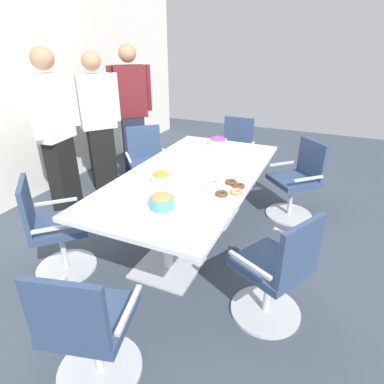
{
  "coord_description": "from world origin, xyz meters",
  "views": [
    {
      "loc": [
        -2.69,
        -1.19,
        1.96
      ],
      "look_at": [
        0.0,
        0.0,
        0.55
      ],
      "focal_mm": 30.42,
      "sensor_mm": 36.0,
      "label": 1
    }
  ],
  "objects": [
    {
      "name": "office_chair_5",
      "position": [
        -0.97,
        0.9,
        0.41
      ],
      "size": [
        0.76,
        0.76,
        0.91
      ],
      "rotation": [
        0.0,
        0.0,
        -2.37
      ],
      "color": "silver",
      "rests_on": "ground"
    },
    {
      "name": "office_chair_3",
      "position": [
        1.7,
        0.08,
        0.41
      ],
      "size": [
        0.55,
        0.55,
        0.91
      ],
      "rotation": [
        0.0,
        0.0,
        -4.72
      ],
      "color": "silver",
      "rests_on": "ground"
    },
    {
      "name": "person_standing_1",
      "position": [
        0.72,
        1.67,
        0.95
      ],
      "size": [
        0.53,
        0.45,
        1.8
      ],
      "rotation": [
        0.0,
        0.0,
        -3.81
      ],
      "color": "black",
      "rests_on": "ground"
    },
    {
      "name": "office_chair_0",
      "position": [
        -1.7,
        -0.09,
        0.41
      ],
      "size": [
        0.66,
        0.66,
        0.91
      ],
      "rotation": [
        0.0,
        0.0,
        -1.32
      ],
      "color": "silver",
      "rests_on": "ground"
    },
    {
      "name": "snack_bowl_chips_orange",
      "position": [
        -0.3,
        0.18,
        0.8
      ],
      "size": [
        0.17,
        0.17,
        0.1
      ],
      "color": "beige",
      "rests_on": "conference_table"
    },
    {
      "name": "napkin_pile",
      "position": [
        -0.82,
        0.36,
        0.79
      ],
      "size": [
        0.19,
        0.19,
        0.07
      ],
      "primitive_type": "cube",
      "color": "white",
      "rests_on": "conference_table"
    },
    {
      "name": "conference_table",
      "position": [
        0.0,
        0.0,
        0.63
      ],
      "size": [
        2.4,
        1.2,
        0.75
      ],
      "color": "white",
      "rests_on": "ground"
    },
    {
      "name": "office_chair_2",
      "position": [
        0.97,
        -0.91,
        0.41
      ],
      "size": [
        0.76,
        0.76,
        0.91
      ],
      "rotation": [
        0.0,
        0.0,
        0.76
      ],
      "color": "silver",
      "rests_on": "ground"
    },
    {
      "name": "person_standing_2",
      "position": [
        1.34,
        1.57,
        0.99
      ],
      "size": [
        0.47,
        0.5,
        1.88
      ],
      "rotation": [
        0.0,
        0.0,
        -3.97
      ],
      "color": "#232842",
      "rests_on": "ground"
    },
    {
      "name": "office_chair_1",
      "position": [
        -0.74,
        -0.99,
        0.41
      ],
      "size": [
        0.73,
        0.73,
        0.91
      ],
      "rotation": [
        0.0,
        0.0,
        -0.48
      ],
      "color": "silver",
      "rests_on": "ground"
    },
    {
      "name": "back_wall",
      "position": [
        0.0,
        2.4,
        1.4
      ],
      "size": [
        8.0,
        0.1,
        2.8
      ],
      "primitive_type": "cube",
      "color": "white",
      "rests_on": "ground"
    },
    {
      "name": "snack_bowl_cookies",
      "position": [
        -0.73,
        -0.07,
        0.81
      ],
      "size": [
        0.2,
        0.2,
        0.12
      ],
      "color": "#4C9EC6",
      "rests_on": "conference_table"
    },
    {
      "name": "ground_plane",
      "position": [
        0.0,
        0.0,
        -0.01
      ],
      "size": [
        10.0,
        10.0,
        0.01
      ],
      "primitive_type": "cube",
      "color": "#3D4754"
    },
    {
      "name": "snack_bowl_candy_mix",
      "position": [
        0.96,
        0.08,
        0.81
      ],
      "size": [
        0.22,
        0.22,
        0.11
      ],
      "color": "white",
      "rests_on": "conference_table"
    },
    {
      "name": "person_standing_0",
      "position": [
        -0.01,
        1.69,
        0.99
      ],
      "size": [
        0.61,
        0.26,
        1.88
      ],
      "rotation": [
        0.0,
        0.0,
        -3.05
      ],
      "color": "black",
      "rests_on": "ground"
    },
    {
      "name": "donut_platter",
      "position": [
        -0.23,
        -0.41,
        0.77
      ],
      "size": [
        0.37,
        0.36,
        0.04
      ],
      "color": "white",
      "rests_on": "conference_table"
    },
    {
      "name": "office_chair_4",
      "position": [
        0.75,
        0.98,
        0.41
      ],
      "size": [
        0.76,
        0.76,
        0.91
      ],
      "rotation": [
        0.0,
        0.0,
        -3.98
      ],
      "color": "silver",
      "rests_on": "ground"
    }
  ]
}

